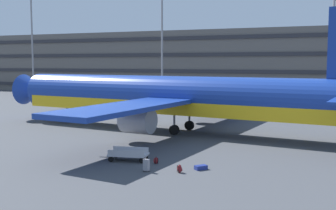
{
  "coord_description": "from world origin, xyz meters",
  "views": [
    {
      "loc": [
        16.48,
        -37.18,
        6.5
      ],
      "look_at": [
        3.17,
        -4.98,
        3.0
      ],
      "focal_mm": 45.09,
      "sensor_mm": 36.0,
      "label": 1
    }
  ],
  "objects": [
    {
      "name": "light_mast_center_left",
      "position": [
        14.88,
        34.69,
        14.24
      ],
      "size": [
        1.8,
        0.5,
        25.01
      ],
      "color": "gray",
      "rests_on": "ground_plane"
    },
    {
      "name": "suitcase_small",
      "position": [
        8.7,
        -13.09,
        0.13
      ],
      "size": [
        0.8,
        0.84,
        0.26
      ],
      "color": "navy",
      "rests_on": "ground_plane"
    },
    {
      "name": "suitcase_upright",
      "position": [
        5.83,
        -14.8,
        0.4
      ],
      "size": [
        0.41,
        0.3,
        0.86
      ],
      "color": "gray",
      "rests_on": "ground_plane"
    },
    {
      "name": "light_mast_left",
      "position": [
        -14.41,
        34.69,
        14.11
      ],
      "size": [
        1.8,
        0.5,
        24.75
      ],
      "color": "gray",
      "rests_on": "ground_plane"
    },
    {
      "name": "ground_plane",
      "position": [
        0.0,
        0.0,
        0.0
      ],
      "size": [
        600.0,
        600.0,
        0.0
      ],
      "primitive_type": "plane",
      "color": "#424449"
    },
    {
      "name": "backpack_purple",
      "position": [
        7.77,
        -14.27,
        0.23
      ],
      "size": [
        0.39,
        0.39,
        0.54
      ],
      "color": "maroon",
      "rests_on": "ground_plane"
    },
    {
      "name": "light_mast_far_left",
      "position": [
        -44.19,
        34.69,
        14.87
      ],
      "size": [
        1.8,
        0.5,
        26.24
      ],
      "color": "gray",
      "rests_on": "ground_plane"
    },
    {
      "name": "baggage_cart",
      "position": [
        3.52,
        -12.73,
        0.43
      ],
      "size": [
        3.37,
        1.84,
        0.82
      ],
      "color": "#B7B7BC",
      "rests_on": "ground_plane"
    },
    {
      "name": "terminal_structure",
      "position": [
        0.0,
        48.08,
        6.45
      ],
      "size": [
        165.53,
        14.33,
        12.89
      ],
      "color": "#605B56",
      "rests_on": "ground_plane"
    },
    {
      "name": "airliner",
      "position": [
        1.86,
        -0.5,
        3.24
      ],
      "size": [
        39.69,
        32.19,
        10.77
      ],
      "color": "navy",
      "rests_on": "ground_plane"
    },
    {
      "name": "backpack_navy",
      "position": [
        5.57,
        -12.83,
        0.21
      ],
      "size": [
        0.36,
        0.4,
        0.48
      ],
      "color": "maroon",
      "rests_on": "ground_plane"
    }
  ]
}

